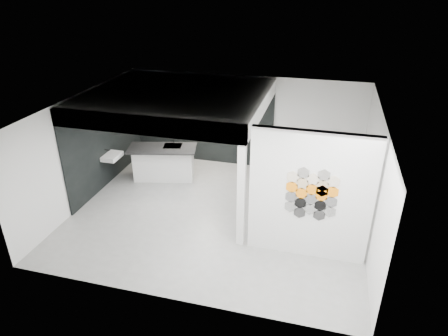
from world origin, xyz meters
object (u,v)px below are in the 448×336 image
glass_bowl (248,125)px  glass_vase (248,124)px  wall_basin (112,156)px  kitchen_island (164,162)px  utensil_cup (173,118)px  kettle (232,122)px  partition_panel (310,197)px  bottle_dark (197,119)px  stockpot (163,116)px

glass_bowl → glass_vase: size_ratio=0.97×
wall_basin → kitchen_island: kitchen_island is taller
kitchen_island → utensil_cup: kitchen_island is taller
wall_basin → kettle: 3.62m
wall_basin → partition_panel: bearing=-18.2°
utensil_cup → bottle_dark: bearing=0.0°
partition_panel → utensil_cup: 5.89m
kitchen_island → glass_bowl: size_ratio=16.36×
stockpot → glass_bowl: 2.70m
wall_basin → kettle: size_ratio=3.30×
kitchen_island → bottle_dark: bearing=54.7°
glass_bowl → glass_vase: glass_vase is taller
kitchen_island → stockpot: bearing=97.8°
glass_bowl → wall_basin: bearing=-148.7°
kitchen_island → kettle: kitchen_island is taller
glass_vase → utensil_cup: size_ratio=1.49×
glass_vase → utensil_cup: bearing=180.0°
wall_basin → bottle_dark: bearing=49.0°
kettle → glass_bowl: (0.47, 0.00, -0.03)m
kitchen_island → kettle: (1.69, 1.40, 0.88)m
glass_bowl → stockpot: bearing=180.0°
kitchen_island → bottle_dark: kitchen_island is taller
glass_vase → bottle_dark: (-1.60, 0.00, 0.02)m
kitchen_island → partition_panel: bearing=-43.6°
bottle_dark → utensil_cup: (-0.77, 0.00, -0.04)m
kitchen_island → stockpot: size_ratio=9.50×
partition_panel → glass_bowl: partition_panel is taller
kettle → bottle_dark: bottle_dark is taller
stockpot → glass_vase: (2.70, 0.00, -0.02)m
stockpot → bottle_dark: bearing=0.0°
glass_bowl → bottle_dark: bearing=180.0°
wall_basin → stockpot: 2.25m
glass_vase → bottle_dark: bearing=180.0°
partition_panel → kitchen_island: partition_panel is taller
kettle → utensil_cup: kettle is taller
stockpot → wall_basin: bearing=-108.5°
partition_panel → utensil_cup: bearing=139.0°
glass_bowl → utensil_cup: (-2.36, 0.00, -0.00)m
stockpot → kettle: 2.23m
wall_basin → kettle: (2.92, 2.07, 0.55)m
stockpot → glass_bowl: stockpot is taller
partition_panel → kettle: 4.63m
glass_bowl → bottle_dark: 1.60m
stockpot → utensil_cup: bearing=0.0°
utensil_cup → glass_bowl: bearing=0.0°
glass_vase → utensil_cup: (-2.36, 0.00, -0.02)m
wall_basin → utensil_cup: 2.36m
kettle → glass_vase: (0.47, 0.00, -0.01)m
stockpot → glass_vase: size_ratio=1.68×
wall_basin → glass_vase: size_ratio=4.67×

